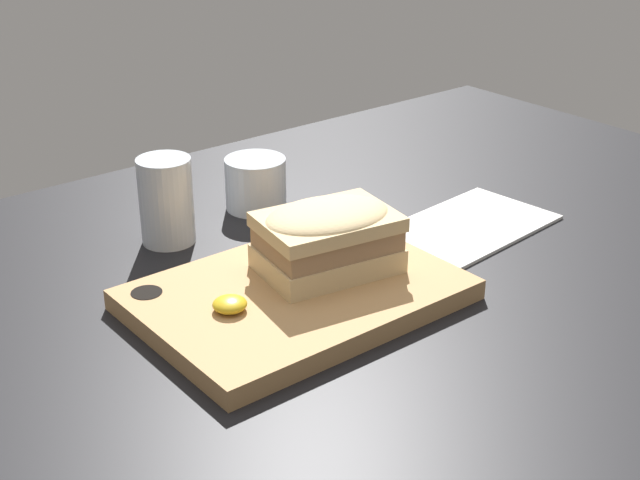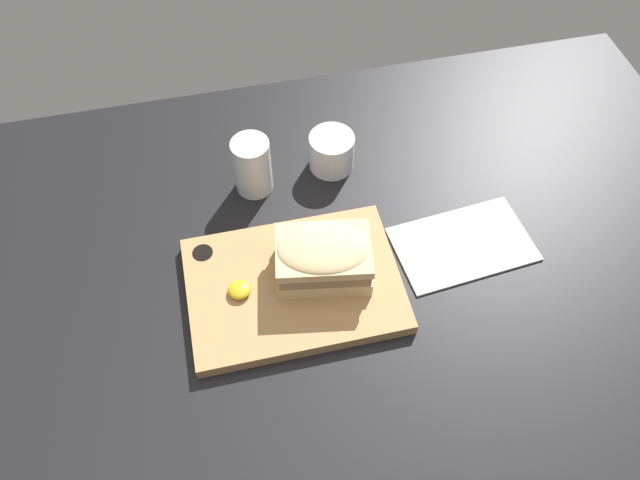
% 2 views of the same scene
% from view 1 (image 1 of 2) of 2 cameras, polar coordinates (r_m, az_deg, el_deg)
% --- Properties ---
extents(dining_table, '(1.49, 0.99, 0.02)m').
position_cam_1_polar(dining_table, '(0.89, 0.15, -5.33)').
color(dining_table, black).
rests_on(dining_table, ground).
extents(serving_board, '(0.31, 0.22, 0.02)m').
position_cam_1_polar(serving_board, '(0.90, -1.56, -3.51)').
color(serving_board, tan).
rests_on(serving_board, dining_table).
extents(sandwich, '(0.15, 0.12, 0.07)m').
position_cam_1_polar(sandwich, '(0.91, 0.48, 0.28)').
color(sandwich, '#DBBC84').
rests_on(sandwich, serving_board).
extents(mustard_dollop, '(0.03, 0.03, 0.01)m').
position_cam_1_polar(mustard_dollop, '(0.85, -5.79, -4.11)').
color(mustard_dollop, gold).
rests_on(mustard_dollop, serving_board).
extents(water_glass, '(0.06, 0.06, 0.10)m').
position_cam_1_polar(water_glass, '(1.03, -9.78, 2.15)').
color(water_glass, silver).
rests_on(water_glass, dining_table).
extents(wine_glass, '(0.08, 0.08, 0.07)m').
position_cam_1_polar(wine_glass, '(1.12, -4.13, 3.47)').
color(wine_glass, silver).
rests_on(wine_glass, dining_table).
extents(napkin, '(0.22, 0.15, 0.00)m').
position_cam_1_polar(napkin, '(1.08, 9.44, 0.89)').
color(napkin, white).
rests_on(napkin, dining_table).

